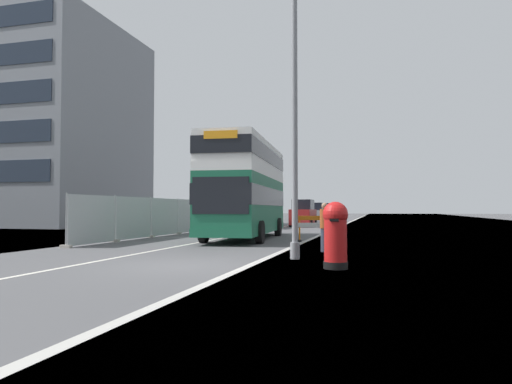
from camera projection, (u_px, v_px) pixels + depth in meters
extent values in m
cube|color=#4C4C4F|center=(184.00, 268.00, 12.35)|extent=(140.00, 280.00, 0.10)
cube|color=#B2AFA8|center=(245.00, 268.00, 11.92)|extent=(0.24, 196.00, 0.01)
cube|color=silver|center=(91.00, 263.00, 13.09)|extent=(0.16, 168.00, 0.01)
cube|color=#196042|center=(246.00, 205.00, 23.48)|extent=(3.31, 10.17, 2.70)
cube|color=white|center=(246.00, 174.00, 23.54)|extent=(3.31, 10.17, 0.40)
cube|color=white|center=(246.00, 157.00, 23.57)|extent=(3.28, 10.07, 1.32)
cube|color=black|center=(246.00, 197.00, 23.50)|extent=(3.34, 10.27, 0.87)
cube|color=black|center=(246.00, 157.00, 23.57)|extent=(3.33, 10.22, 0.72)
cube|color=black|center=(220.00, 195.00, 18.56)|extent=(2.32, 0.24, 1.49)
cube|color=orange|center=(221.00, 135.00, 18.65)|extent=(1.39, 0.17, 0.32)
cube|color=#196042|center=(246.00, 228.00, 23.44)|extent=(3.34, 10.27, 0.36)
cylinder|color=black|center=(204.00, 232.00, 20.62)|extent=(0.38, 1.02, 1.00)
cylinder|color=black|center=(260.00, 232.00, 20.16)|extent=(0.38, 1.02, 1.00)
cylinder|color=black|center=(234.00, 227.00, 26.37)|extent=(0.38, 1.02, 1.00)
cylinder|color=black|center=(278.00, 227.00, 25.91)|extent=(0.38, 1.02, 1.00)
cylinder|color=gray|center=(295.00, 118.00, 14.13)|extent=(0.18, 0.18, 8.50)
cylinder|color=gray|center=(295.00, 251.00, 13.99)|extent=(0.29, 0.29, 0.50)
cylinder|color=black|center=(336.00, 265.00, 11.73)|extent=(0.62, 0.62, 0.18)
cylinder|color=red|center=(335.00, 238.00, 11.75)|extent=(0.57, 0.57, 1.19)
sphere|color=red|center=(335.00, 214.00, 11.77)|extent=(0.64, 0.64, 0.64)
cube|color=black|center=(334.00, 220.00, 11.48)|extent=(0.22, 0.03, 0.07)
cube|color=orange|center=(319.00, 218.00, 21.42)|extent=(1.91, 0.58, 0.20)
cube|color=white|center=(319.00, 225.00, 21.41)|extent=(1.91, 0.58, 0.20)
cube|color=orange|center=(300.00, 230.00, 21.40)|extent=(0.09, 0.09, 1.09)
cube|color=black|center=(300.00, 241.00, 21.38)|extent=(0.25, 0.46, 0.08)
cube|color=orange|center=(338.00, 230.00, 21.40)|extent=(0.09, 0.09, 1.09)
cube|color=black|center=(338.00, 241.00, 21.38)|extent=(0.25, 0.46, 0.08)
cube|color=#A8AAAD|center=(93.00, 219.00, 19.58)|extent=(0.04, 3.26, 2.03)
cube|color=#A8AAAD|center=(134.00, 218.00, 22.86)|extent=(0.04, 3.26, 2.03)
cube|color=#A8AAAD|center=(165.00, 217.00, 26.14)|extent=(0.04, 3.26, 2.03)
cube|color=#A8AAAD|center=(189.00, 216.00, 29.43)|extent=(0.04, 3.26, 2.03)
cube|color=#A8AAAD|center=(208.00, 215.00, 32.71)|extent=(0.04, 3.26, 2.03)
cube|color=#A8AAAD|center=(224.00, 214.00, 35.99)|extent=(0.04, 3.26, 2.03)
cylinder|color=#939699|center=(66.00, 220.00, 17.94)|extent=(0.06, 0.06, 2.13)
cube|color=gray|center=(66.00, 246.00, 17.90)|extent=(0.44, 0.20, 0.12)
cylinder|color=#939699|center=(115.00, 218.00, 21.22)|extent=(0.06, 0.06, 2.13)
cube|color=gray|center=(115.00, 241.00, 21.18)|extent=(0.44, 0.20, 0.12)
cylinder|color=#939699|center=(151.00, 217.00, 24.50)|extent=(0.06, 0.06, 2.13)
cube|color=gray|center=(150.00, 236.00, 24.47)|extent=(0.44, 0.20, 0.12)
cylinder|color=#939699|center=(178.00, 216.00, 27.78)|extent=(0.06, 0.06, 2.13)
cube|color=gray|center=(178.00, 233.00, 27.75)|extent=(0.44, 0.20, 0.12)
cylinder|color=#939699|center=(199.00, 215.00, 31.07)|extent=(0.06, 0.06, 2.13)
cube|color=gray|center=(199.00, 231.00, 31.03)|extent=(0.44, 0.20, 0.12)
cylinder|color=#939699|center=(217.00, 215.00, 34.35)|extent=(0.06, 0.06, 2.13)
cube|color=gray|center=(216.00, 228.00, 34.31)|extent=(0.44, 0.20, 0.12)
cylinder|color=#939699|center=(231.00, 214.00, 37.63)|extent=(0.06, 0.06, 2.13)
cube|color=gray|center=(231.00, 227.00, 37.60)|extent=(0.44, 0.20, 0.12)
cube|color=maroon|center=(303.00, 217.00, 39.68)|extent=(1.72, 4.30, 1.27)
cube|color=black|center=(303.00, 205.00, 39.72)|extent=(1.58, 2.37, 0.83)
cylinder|color=black|center=(315.00, 223.00, 40.73)|extent=(0.20, 0.60, 0.60)
cylinder|color=black|center=(296.00, 222.00, 41.17)|extent=(0.20, 0.60, 0.60)
cylinder|color=black|center=(311.00, 224.00, 38.15)|extent=(0.20, 0.60, 0.60)
cylinder|color=black|center=(290.00, 223.00, 38.59)|extent=(0.20, 0.60, 0.60)
cube|color=gray|center=(315.00, 216.00, 46.27)|extent=(1.79, 4.02, 1.19)
cube|color=black|center=(315.00, 206.00, 46.30)|extent=(1.64, 2.21, 0.74)
cylinder|color=black|center=(325.00, 221.00, 47.22)|extent=(0.20, 0.60, 0.60)
cylinder|color=black|center=(308.00, 221.00, 47.68)|extent=(0.20, 0.60, 0.60)
cylinder|color=black|center=(322.00, 221.00, 44.82)|extent=(0.20, 0.60, 0.60)
cylinder|color=black|center=(304.00, 221.00, 45.28)|extent=(0.20, 0.60, 0.60)
cube|color=slate|center=(323.00, 215.00, 52.78)|extent=(1.82, 3.98, 1.16)
cube|color=black|center=(323.00, 207.00, 52.81)|extent=(1.68, 2.19, 0.80)
cylinder|color=black|center=(332.00, 219.00, 53.71)|extent=(0.20, 0.60, 0.60)
cylinder|color=black|center=(316.00, 219.00, 54.18)|extent=(0.20, 0.60, 0.60)
cylinder|color=black|center=(330.00, 220.00, 51.33)|extent=(0.20, 0.60, 0.60)
cylinder|color=black|center=(313.00, 220.00, 51.80)|extent=(0.20, 0.60, 0.60)
cylinder|color=#4C3D2D|center=(211.00, 203.00, 46.83)|extent=(0.29, 0.29, 4.24)
cylinder|color=#4C3D2D|center=(217.00, 182.00, 46.89)|extent=(1.24, 0.38, 1.68)
cylinder|color=#4C3D2D|center=(216.00, 188.00, 47.21)|extent=(0.85, 1.00, 1.33)
cylinder|color=#4C3D2D|center=(213.00, 180.00, 47.63)|extent=(0.30, 1.50, 1.39)
cylinder|color=#4C3D2D|center=(207.00, 191.00, 47.12)|extent=(1.13, 0.37, 0.88)
cylinder|color=#4C3D2D|center=(205.00, 187.00, 46.75)|extent=(1.31, 0.78, 1.53)
cylinder|color=#4C3D2D|center=(208.00, 194.00, 46.38)|extent=(0.34, 1.15, 0.77)
cylinder|color=#4C3D2D|center=(214.00, 184.00, 46.33)|extent=(1.05, 1.10, 1.48)
cylinder|color=#4C3D2D|center=(250.00, 205.00, 59.73)|extent=(0.44, 0.44, 4.00)
cylinder|color=#4C3D2D|center=(254.00, 191.00, 59.81)|extent=(1.12, 0.48, 1.07)
cylinder|color=#4C3D2D|center=(255.00, 197.00, 60.02)|extent=(1.26, 0.98, 1.20)
cylinder|color=#4C3D2D|center=(250.00, 196.00, 60.43)|extent=(0.54, 1.40, 1.56)
cylinder|color=#4C3D2D|center=(244.00, 191.00, 60.21)|extent=(1.78, 0.59, 1.64)
cylinder|color=#4C3D2D|center=(246.00, 195.00, 59.76)|extent=(1.24, 0.55, 1.70)
cylinder|color=#4C3D2D|center=(248.00, 196.00, 59.37)|extent=(0.32, 0.99, 0.99)
cylinder|color=#4C3D2D|center=(252.00, 195.00, 59.08)|extent=(1.13, 1.39, 1.62)
cylinder|color=#2D3342|center=(325.00, 240.00, 16.33)|extent=(0.29, 0.29, 0.82)
cylinder|color=#99471E|center=(325.00, 219.00, 16.36)|extent=(0.34, 0.34, 0.68)
sphere|color=#937056|center=(325.00, 206.00, 16.38)|extent=(0.22, 0.22, 0.22)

